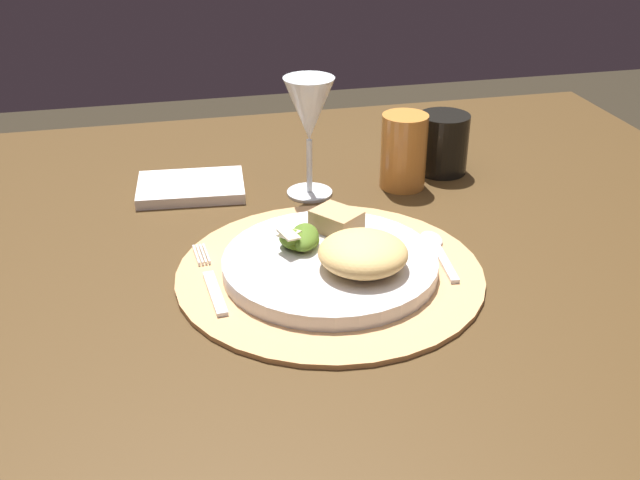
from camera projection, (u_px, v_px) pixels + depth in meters
The scene contains 12 objects.
dining_table at pixel (321, 354), 1.02m from camera, with size 1.25×1.01×0.74m.
placemat at pixel (330, 273), 0.87m from camera, with size 0.35×0.35×0.01m, color tan.
dinner_plate at pixel (330, 264), 0.86m from camera, with size 0.24×0.24×0.02m, color silver.
pasta_serving at pixel (363, 253), 0.83m from camera, with size 0.10×0.10×0.04m, color #E9BB6D.
salad_greens at pixel (301, 239), 0.87m from camera, with size 0.06×0.07×0.03m.
bread_piece at pixel (337, 221), 0.91m from camera, with size 0.05×0.04×0.03m, color tan.
fork at pixel (211, 281), 0.84m from camera, with size 0.02×0.16×0.00m.
spoon at pixel (436, 247), 0.91m from camera, with size 0.03×0.12×0.01m.
napkin at pixel (191, 187), 1.07m from camera, with size 0.15×0.10×0.01m, color white.
wine_glass at pixel (309, 113), 1.01m from camera, with size 0.07×0.07×0.17m.
amber_tumbler at pixel (404, 151), 1.06m from camera, with size 0.06×0.06×0.11m, color #CE8237.
dark_tumbler at pixel (443, 143), 1.12m from camera, with size 0.08×0.08×0.09m, color black.
Camera 1 is at (-0.19, -0.80, 1.19)m, focal length 42.55 mm.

